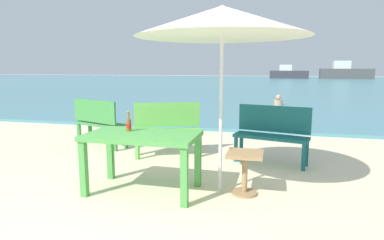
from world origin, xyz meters
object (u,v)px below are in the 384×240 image
picnic_table_green (143,142)px  swimmer_person (278,101)px  beer_bottle_amber (129,124)px  bench_green_left (98,120)px  patio_umbrella (222,22)px  bench_teal_center (272,131)px  side_table_wood (245,167)px  bench_green_right (168,126)px  boat_cargo_ship (288,73)px  boat_tanker (345,72)px

picnic_table_green → swimmer_person: bearing=79.8°
beer_bottle_amber → bench_green_left: bearing=128.9°
patio_umbrella → swimmer_person: (0.82, 9.64, -1.88)m
swimmer_person → bench_teal_center: bearing=-91.3°
beer_bottle_amber → bench_teal_center: 2.45m
patio_umbrella → side_table_wood: patio_umbrella is taller
bench_green_left → swimmer_person: bench_green_left is taller
bench_teal_center → bench_green_right: bearing=178.6°
bench_green_right → boat_cargo_ship: (3.64, 41.51, 0.20)m
side_table_wood → swimmer_person: (0.50, 9.65, -0.11)m
bench_green_right → boat_tanker: 42.74m
picnic_table_green → boat_cargo_ship: size_ratio=0.28×
picnic_table_green → bench_green_right: size_ratio=1.12×
side_table_wood → bench_teal_center: bearing=78.3°
picnic_table_green → side_table_wood: size_ratio=2.59×
bench_green_right → bench_green_left: bearing=169.8°
side_table_wood → bench_green_left: bench_green_left is taller
side_table_wood → bench_teal_center: (0.31, 1.50, 0.19)m
patio_umbrella → boat_cargo_ship: size_ratio=0.45×
swimmer_person → bench_green_left: bearing=-114.5°
side_table_wood → boat_tanker: boat_tanker is taller
picnic_table_green → bench_green_left: bearing=131.4°
side_table_wood → bench_green_right: (-1.52, 1.54, 0.19)m
bench_teal_center → bench_green_left: 3.39m
picnic_table_green → swimmer_person: picnic_table_green is taller
bench_green_right → boat_cargo_ship: 41.67m
side_table_wood → patio_umbrella: bearing=177.3°
patio_umbrella → bench_teal_center: (0.63, 1.49, -1.58)m
beer_bottle_amber → side_table_wood: bearing=4.5°
bench_green_left → boat_tanker: boat_tanker is taller
beer_bottle_amber → patio_umbrella: size_ratio=0.12×
boat_tanker → picnic_table_green: bearing=-103.8°
bench_teal_center → bench_green_right: 1.83m
boat_cargo_ship → bench_green_left: bearing=-97.2°
side_table_wood → boat_cargo_ship: size_ratio=0.11×
bench_green_left → boat_tanker: size_ratio=0.19×
bench_teal_center → boat_tanker: size_ratio=0.19×
beer_bottle_amber → boat_tanker: boat_tanker is taller
beer_bottle_amber → swimmer_person: (2.00, 9.77, -0.61)m
patio_umbrella → boat_cargo_ship: patio_umbrella is taller
swimmer_person → boat_cargo_ship: boat_cargo_ship is taller
bench_green_right → swimmer_person: size_ratio=3.04×
bench_green_left → picnic_table_green: bearing=-48.6°
swimmer_person → side_table_wood: bearing=-93.0°
boat_tanker → side_table_wood: bearing=-102.2°
picnic_table_green → side_table_wood: bearing=9.6°
bench_teal_center → side_table_wood: bearing=-101.7°
swimmer_person → beer_bottle_amber: bearing=-101.6°
bench_teal_center → boat_tanker: (8.97, 41.39, 0.38)m
patio_umbrella → bench_green_left: patio_umbrella is taller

